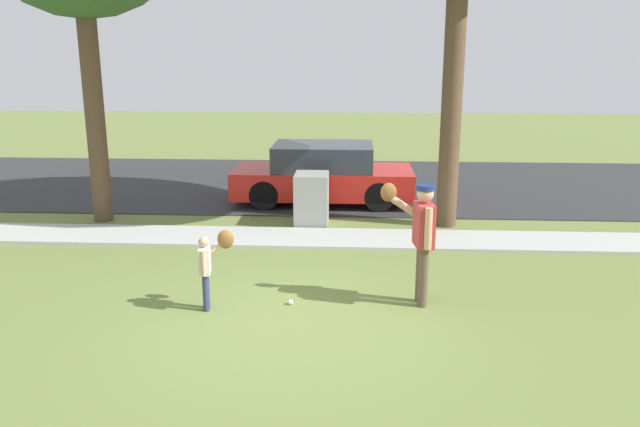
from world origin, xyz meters
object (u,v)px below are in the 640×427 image
at_px(person_adult, 420,230).
at_px(baseball, 291,302).
at_px(person_child, 211,260).
at_px(parked_hatchback_red, 323,174).
at_px(utility_cabinet, 312,199).

height_order(person_adult, baseball, person_adult).
bearing_deg(person_child, parked_hatchback_red, 72.07).
distance_m(person_child, utility_cabinet, 4.40).
distance_m(person_adult, person_child, 2.83).
xyz_separation_m(person_adult, utility_cabinet, (-1.74, 3.95, -0.53)).
relative_size(person_child, baseball, 14.40).
relative_size(person_child, parked_hatchback_red, 0.27).
bearing_deg(baseball, person_child, -170.03).
height_order(person_child, baseball, person_child).
xyz_separation_m(baseball, parked_hatchback_red, (0.14, 5.95, 0.62)).
bearing_deg(utility_cabinet, parked_hatchback_red, 85.98).
height_order(person_child, utility_cabinet, person_child).
bearing_deg(person_adult, baseball, -2.43).
relative_size(baseball, utility_cabinet, 0.07).
height_order(person_adult, parked_hatchback_red, person_adult).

